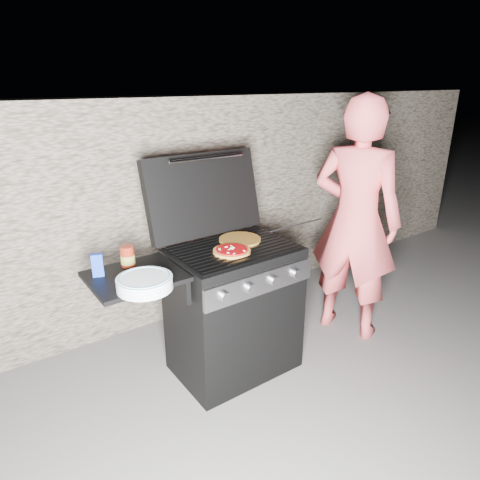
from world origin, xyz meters
TOP-DOWN VIEW (x-y plane):
  - ground at (0.00, 0.00)m, footprint 50.00×50.00m
  - stone_wall at (0.00, 1.05)m, footprint 8.00×0.35m
  - gas_grill at (-0.25, 0.00)m, footprint 1.34×0.79m
  - pizza_topped at (-0.06, -0.06)m, footprint 0.25×0.25m
  - pizza_plain at (0.10, 0.08)m, footprint 0.31×0.31m
  - sauce_jar at (-0.65, 0.13)m, footprint 0.10×0.10m
  - blue_carton at (-0.84, 0.10)m, footprint 0.07×0.05m
  - plate_stack at (-0.69, -0.20)m, footprint 0.37×0.37m
  - person at (1.04, -0.11)m, footprint 0.67×0.79m
  - tongs at (0.53, 0.00)m, footprint 0.36×0.15m

SIDE VIEW (x-z plane):
  - ground at x=0.00m, z-range 0.00..0.00m
  - gas_grill at x=-0.25m, z-range 0.00..0.91m
  - stone_wall at x=0.00m, z-range 0.00..1.80m
  - pizza_plain at x=0.10m, z-range 0.91..0.93m
  - person at x=1.04m, z-range 0.00..1.85m
  - pizza_topped at x=-0.06m, z-range 0.91..0.94m
  - plate_stack at x=-0.69m, z-range 0.90..0.97m
  - tongs at x=0.53m, z-range 0.91..0.99m
  - sauce_jar at x=-0.65m, z-range 0.90..1.03m
  - blue_carton at x=-0.84m, z-range 0.90..1.03m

